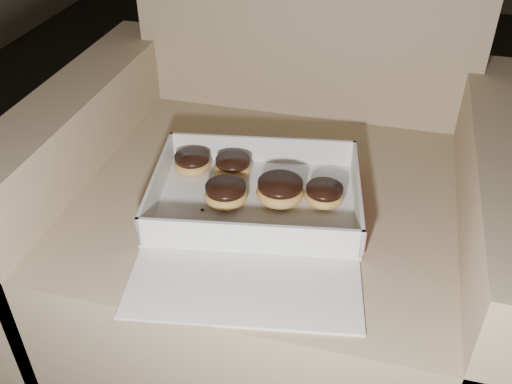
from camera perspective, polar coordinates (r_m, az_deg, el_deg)
The scene contains 12 objects.
floor at distance 1.51m, azimuth 17.07°, elevation -10.01°, with size 4.50×4.50×0.00m, color black.
armchair at distance 1.20m, azimuth 2.09°, elevation -2.57°, with size 0.92×0.78×0.96m.
bakery_box at distance 0.99m, azimuth -0.02°, elevation -2.03°, with size 0.42×0.47×0.06m.
donut_a at distance 1.07m, azimuth -2.32°, elevation 2.58°, with size 0.07×0.07×0.04m.
donut_b at distance 1.00m, azimuth -3.03°, elevation -0.19°, with size 0.08×0.08×0.04m.
donut_c at distance 1.00m, azimuth 2.43°, elevation 0.09°, with size 0.09×0.09×0.04m.
donut_d at distance 1.01m, azimuth 6.83°, elevation -0.28°, with size 0.07×0.07×0.04m.
donut_e at distance 1.09m, azimuth -6.38°, elevation 2.92°, with size 0.07×0.07×0.04m.
crumb_a at distance 0.98m, azimuth -9.87°, elevation -3.07°, with size 0.01×0.01×0.00m, color black.
crumb_b at distance 1.00m, azimuth -5.39°, elevation -1.78°, with size 0.01×0.01×0.00m, color black.
crumb_c at distance 0.95m, azimuth -5.16°, elevation -4.32°, with size 0.01×0.01×0.00m, color black.
crumb_d at distance 0.93m, azimuth 9.30°, elevation -5.34°, with size 0.01×0.01×0.00m, color black.
Camera 1 is at (-0.17, -1.07, 1.05)m, focal length 40.00 mm.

